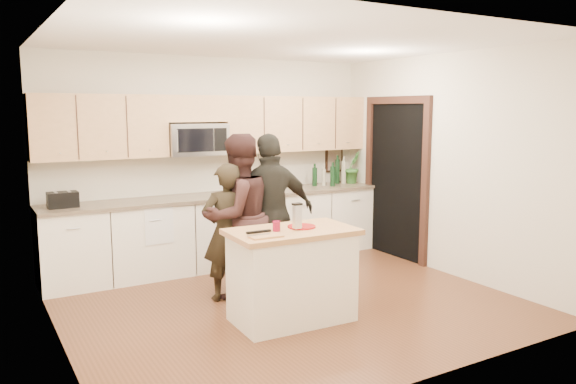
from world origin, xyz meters
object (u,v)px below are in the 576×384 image
island (292,275)px  woman_left (227,232)px  toaster (63,200)px  woman_right (271,213)px  woman_center (238,216)px

island → woman_left: (-0.28, 0.88, 0.28)m
toaster → woman_left: size_ratio=0.22×
island → woman_left: woman_left is taller
island → toaster: 2.79m
woman_left → woman_right: bearing=-168.5°
island → woman_center: size_ratio=0.69×
toaster → woman_right: size_ratio=0.18×
toaster → woman_center: 1.99m
woman_center → woman_right: woman_center is taller
toaster → woman_right: (2.00, -1.19, -0.14)m
woman_center → woman_left: bearing=-0.5°
woman_left → woman_center: 0.21m
island → toaster: size_ratio=3.77×
woman_left → woman_center: (0.15, 0.03, 0.15)m
woman_left → woman_right: 0.58m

